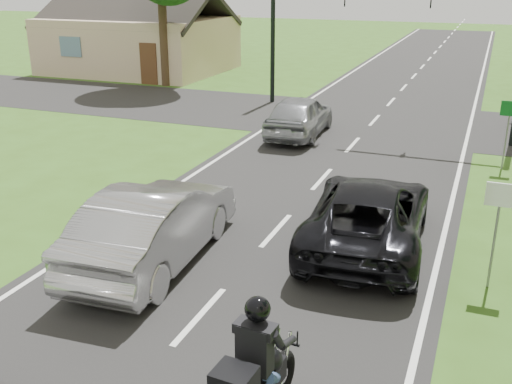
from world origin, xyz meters
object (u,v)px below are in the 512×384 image
Objects in this scene: silver_sedan at (155,224)px; silver_suv at (299,115)px; dark_suv at (368,214)px; sign_white at (499,210)px; traffic_signal at (470,22)px; sign_green at (509,118)px.

silver_sedan is 1.13× the size of silver_suv.
sign_white is at bearing 154.11° from dark_suv.
sign_green is (1.56, -3.02, -2.54)m from traffic_signal.
traffic_signal reaches higher than silver_sedan.
traffic_signal is (5.14, 12.39, 3.29)m from silver_sedan.
sign_white reaches higher than silver_sedan.
sign_green is (6.71, 9.38, 0.75)m from silver_sedan.
dark_suv is 7.56m from sign_green.
dark_suv is 0.83× the size of traffic_signal.
sign_green reaches higher than dark_suv.
sign_white is (6.51, 1.38, 0.75)m from silver_sedan.
traffic_signal is (1.21, 10.00, 3.39)m from dark_suv.
sign_green reaches higher than silver_suv.
silver_suv is (-0.35, 10.95, -0.07)m from silver_sedan.
sign_green is at bearing 164.80° from silver_suv.
traffic_signal is at bearing 97.05° from sign_white.
dark_suv is 2.90m from sign_white.
silver_sedan is at bearing 89.20° from silver_suv.
silver_sedan reaches higher than dark_suv.
dark_suv is at bearing -111.69° from sign_green.
dark_suv is at bearing -96.92° from traffic_signal.
dark_suv is 1.18× the size of silver_suv.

